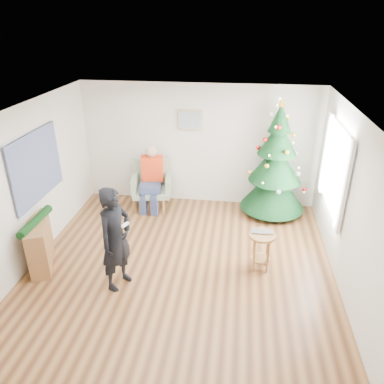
# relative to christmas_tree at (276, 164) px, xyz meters

# --- Properties ---
(floor) EXTENTS (5.00, 5.00, 0.00)m
(floor) POSITION_rel_christmas_tree_xyz_m (-1.60, -2.15, -1.08)
(floor) COLOR brown
(floor) RESTS_ON ground
(ceiling) EXTENTS (5.00, 5.00, 0.00)m
(ceiling) POSITION_rel_christmas_tree_xyz_m (-1.60, -2.15, 1.52)
(ceiling) COLOR white
(ceiling) RESTS_ON wall_back
(wall_back) EXTENTS (5.00, 0.00, 5.00)m
(wall_back) POSITION_rel_christmas_tree_xyz_m (-1.60, 0.35, 0.22)
(wall_back) COLOR silver
(wall_back) RESTS_ON floor
(wall_front) EXTENTS (5.00, 0.00, 5.00)m
(wall_front) POSITION_rel_christmas_tree_xyz_m (-1.60, -4.65, 0.22)
(wall_front) COLOR silver
(wall_front) RESTS_ON floor
(wall_left) EXTENTS (0.00, 5.00, 5.00)m
(wall_left) POSITION_rel_christmas_tree_xyz_m (-4.10, -2.15, 0.22)
(wall_left) COLOR silver
(wall_left) RESTS_ON floor
(wall_right) EXTENTS (0.00, 5.00, 5.00)m
(wall_right) POSITION_rel_christmas_tree_xyz_m (0.90, -2.15, 0.22)
(wall_right) COLOR silver
(wall_right) RESTS_ON floor
(window_panel) EXTENTS (0.04, 1.30, 1.40)m
(window_panel) POSITION_rel_christmas_tree_xyz_m (0.87, -1.15, 0.42)
(window_panel) COLOR white
(window_panel) RESTS_ON wall_right
(curtains) EXTENTS (0.05, 1.75, 1.50)m
(curtains) POSITION_rel_christmas_tree_xyz_m (0.84, -1.15, 0.42)
(curtains) COLOR white
(curtains) RESTS_ON wall_right
(christmas_tree) EXTENTS (1.33, 1.33, 2.40)m
(christmas_tree) POSITION_rel_christmas_tree_xyz_m (0.00, 0.00, 0.00)
(christmas_tree) COLOR #3F2816
(christmas_tree) RESTS_ON floor
(stool) EXTENTS (0.44, 0.44, 0.66)m
(stool) POSITION_rel_christmas_tree_xyz_m (-0.30, -2.02, -0.75)
(stool) COLOR brown
(stool) RESTS_ON floor
(laptop) EXTENTS (0.36, 0.24, 0.03)m
(laptop) POSITION_rel_christmas_tree_xyz_m (-0.30, -2.02, -0.41)
(laptop) COLOR silver
(laptop) RESTS_ON stool
(armchair) EXTENTS (0.91, 0.86, 1.04)m
(armchair) POSITION_rel_christmas_tree_xyz_m (-2.57, -0.08, -0.69)
(armchair) COLOR gray
(armchair) RESTS_ON floor
(seated_person) EXTENTS (0.51, 0.69, 1.36)m
(seated_person) POSITION_rel_christmas_tree_xyz_m (-2.56, -0.14, -0.38)
(seated_person) COLOR navy
(seated_person) RESTS_ON armchair
(standing_man) EXTENTS (0.60, 0.71, 1.65)m
(standing_man) POSITION_rel_christmas_tree_xyz_m (-2.48, -2.72, -0.26)
(standing_man) COLOR black
(standing_man) RESTS_ON floor
(game_controller) EXTENTS (0.09, 0.13, 0.04)m
(game_controller) POSITION_rel_christmas_tree_xyz_m (-2.30, -2.75, 0.02)
(game_controller) COLOR white
(game_controller) RESTS_ON standing_man
(console) EXTENTS (0.68, 1.04, 0.80)m
(console) POSITION_rel_christmas_tree_xyz_m (-3.93, -2.39, -0.68)
(console) COLOR brown
(console) RESTS_ON floor
(garland) EXTENTS (0.14, 0.90, 0.14)m
(garland) POSITION_rel_christmas_tree_xyz_m (-3.93, -2.39, -0.26)
(garland) COLOR black
(garland) RESTS_ON console
(tapestry) EXTENTS (0.03, 1.50, 1.15)m
(tapestry) POSITION_rel_christmas_tree_xyz_m (-4.06, -1.85, 0.47)
(tapestry) COLOR black
(tapestry) RESTS_ON wall_left
(framed_picture) EXTENTS (0.52, 0.05, 0.42)m
(framed_picture) POSITION_rel_christmas_tree_xyz_m (-1.80, 0.32, 0.77)
(framed_picture) COLOR tan
(framed_picture) RESTS_ON wall_back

